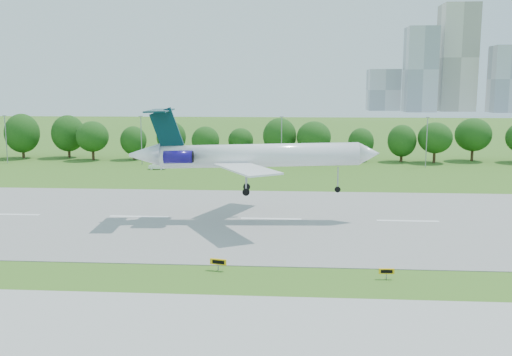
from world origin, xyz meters
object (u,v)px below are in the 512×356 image
object	(u,v)px
taxi_sign_left	(218,262)
service_vehicle_b	(247,164)
airliner	(247,155)
service_vehicle_a	(157,167)

from	to	relation	value
taxi_sign_left	service_vehicle_b	size ratio (longest dim) A/B	0.54
airliner	service_vehicle_b	bearing A→B (deg)	91.35
airliner	service_vehicle_b	size ratio (longest dim) A/B	10.96
airliner	taxi_sign_left	xyz separation A→B (m)	(-1.05, -23.97, -8.72)
service_vehicle_a	service_vehicle_b	xyz separation A→B (m)	(20.72, 6.19, -0.08)
taxi_sign_left	service_vehicle_a	bearing A→B (deg)	121.70
taxi_sign_left	service_vehicle_b	bearing A→B (deg)	105.91
service_vehicle_b	airliner	bearing A→B (deg)	-172.57
airliner	taxi_sign_left	size ratio (longest dim) A/B	20.17
airliner	service_vehicle_a	world-z (taller)	airliner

